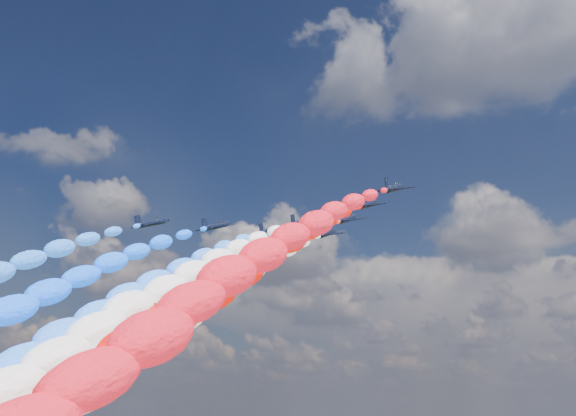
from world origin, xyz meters
The scene contains 15 objects.
jet_0 centered at (-28.91, -6.17, 88.22)m, with size 8.96×12.01×2.65m, color black, non-canonical shape.
jet_1 centered at (-17.87, 2.94, 88.22)m, with size 8.96×12.01×2.65m, color black, non-canonical shape.
trail_1 centered at (-17.87, -47.07, 61.99)m, with size 6.94×97.38×55.94m, color #1258FF, non-canonical shape.
jet_2 centered at (-9.45, 12.61, 88.22)m, with size 8.96×12.01×2.65m, color black, non-canonical shape.
trail_2 centered at (-9.45, -37.40, 61.99)m, with size 6.94×97.38×55.94m, color #3076FF, non-canonical shape.
jet_3 centered at (0.47, 9.52, 88.22)m, with size 8.96×12.01×2.65m, color black, non-canonical shape.
trail_3 centered at (0.47, -40.49, 61.99)m, with size 6.94×97.38×55.94m, color white, non-canonical shape.
jet_4 centered at (0.89, 21.13, 88.22)m, with size 8.96×12.01×2.65m, color black, non-canonical shape.
trail_4 centered at (0.89, -28.88, 61.99)m, with size 6.94×97.38×55.94m, color white, non-canonical shape.
jet_5 centered at (10.40, 11.54, 88.22)m, with size 8.96×12.01×2.65m, color black, non-canonical shape.
trail_5 centered at (10.40, -38.47, 61.99)m, with size 6.94×97.38×55.94m, color red, non-canonical shape.
jet_6 centered at (18.79, 3.35, 88.22)m, with size 8.96×12.01×2.65m, color black, non-canonical shape.
trail_6 centered at (18.79, -46.66, 61.99)m, with size 6.94×97.38×55.94m, color red, non-canonical shape.
jet_7 centered at (27.15, -4.27, 88.22)m, with size 8.96×12.01×2.65m, color black, non-canonical shape.
trail_7 centered at (27.15, -54.28, 61.99)m, with size 6.94×97.38×55.94m, color red, non-canonical shape.
Camera 1 is at (71.60, -124.69, 47.92)m, focal length 44.50 mm.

